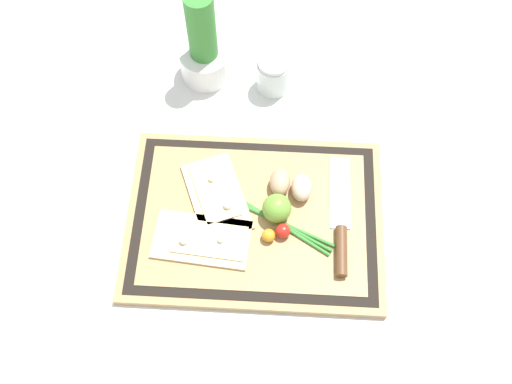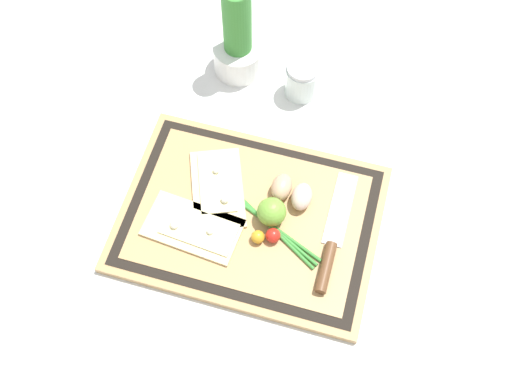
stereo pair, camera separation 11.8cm
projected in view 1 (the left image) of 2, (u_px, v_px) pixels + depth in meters
ground_plane at (255, 221)px, 1.20m from camera, size 6.00×6.00×0.00m
cutting_board at (255, 219)px, 1.19m from camera, size 0.51×0.37×0.02m
pizza_slice_near at (203, 239)px, 1.15m from camera, size 0.19×0.12×0.02m
pizza_slice_far at (217, 195)px, 1.20m from camera, size 0.16×0.20×0.02m
knife at (341, 234)px, 1.15m from camera, size 0.04×0.26×0.02m
egg_brown at (280, 182)px, 1.19m from camera, size 0.04×0.06×0.04m
egg_pink at (302, 188)px, 1.19m from camera, size 0.04×0.06×0.04m
lime at (277, 208)px, 1.16m from camera, size 0.06×0.06×0.06m
cherry_tomato_red at (283, 231)px, 1.15m from camera, size 0.03×0.03×0.03m
cherry_tomato_yellow at (269, 235)px, 1.15m from camera, size 0.03×0.03×0.03m
scallion_bunch at (268, 215)px, 1.18m from camera, size 0.27×0.15×0.01m
herb_pot at (204, 50)px, 1.29m from camera, size 0.11×0.11×0.24m
sauce_jar at (273, 75)px, 1.32m from camera, size 0.07×0.07×0.09m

